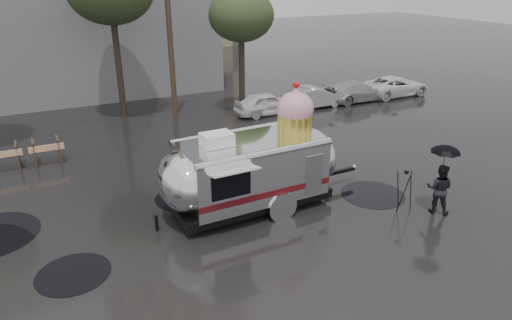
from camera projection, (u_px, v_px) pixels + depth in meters
ground at (244, 268)px, 11.90m from camera, size 120.00×120.00×0.00m
puddles at (182, 210)px, 14.78m from camera, size 14.33×5.42×0.01m
utility_pole at (169, 26)px, 22.72m from camera, size 1.60×0.28×9.00m
tree_right at (241, 16)px, 23.17m from camera, size 3.36×3.36×6.42m
barricade_row at (5, 157)px, 17.65m from camera, size 4.30×0.80×1.00m
parked_cars at (340, 92)px, 26.39m from camera, size 13.20×1.90×1.50m
airstream_trailer at (253, 166)px, 14.50m from camera, size 7.56×2.99×4.07m
person_right at (439, 189)px, 14.38m from camera, size 0.83×0.89×1.64m
umbrella_black at (445, 156)px, 13.96m from camera, size 1.11×1.11×2.31m
tripod at (404, 187)px, 14.60m from camera, size 0.55×0.54×1.35m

